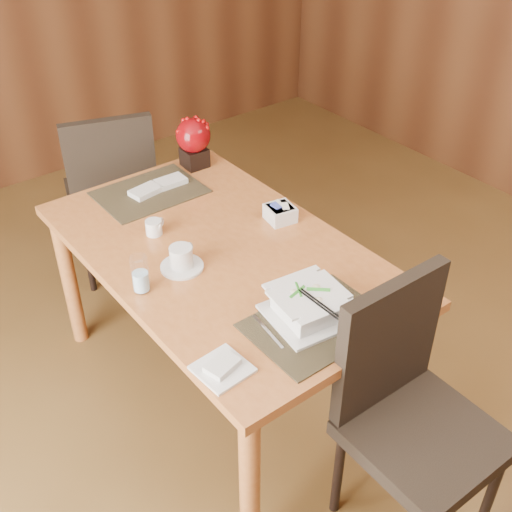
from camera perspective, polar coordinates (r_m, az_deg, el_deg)
ground at (r=2.69m, az=5.25°, el=-18.62°), size 6.00×6.00×0.00m
dining_table at (r=2.55m, az=-3.02°, el=-1.17°), size 0.90×1.50×0.75m
placemat_near at (r=2.15m, az=5.43°, el=-6.00°), size 0.45×0.33×0.01m
placemat_far at (r=2.89m, az=-9.42°, el=5.62°), size 0.45×0.33×0.01m
soup_setting at (r=2.14m, az=4.67°, el=-4.43°), size 0.29×0.29×0.10m
coffee_cup at (r=2.38m, az=-6.65°, el=-0.29°), size 0.16×0.16×0.09m
water_glass at (r=2.28m, az=-10.26°, el=-1.59°), size 0.08×0.08×0.14m
creamer_jug at (r=2.59m, az=-9.07°, el=2.52°), size 0.11×0.11×0.06m
sugar_caddy at (r=2.65m, az=2.16°, el=3.82°), size 0.13×0.13×0.07m
berry_decor at (r=3.03m, az=-5.58°, el=10.24°), size 0.16×0.16×0.24m
napkins_far at (r=2.91m, az=-8.53°, el=6.22°), size 0.27×0.11×0.02m
bread_plate at (r=1.99m, az=-3.01°, el=-9.99°), size 0.16×0.16×0.01m
near_chair at (r=2.23m, az=13.38°, el=-12.51°), size 0.46×0.47×0.98m
far_chair at (r=3.39m, az=-12.66°, el=5.96°), size 0.57×0.57×0.97m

